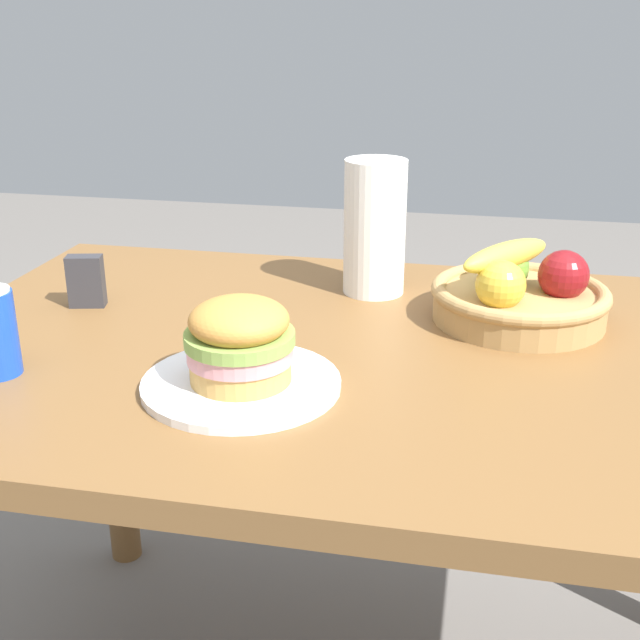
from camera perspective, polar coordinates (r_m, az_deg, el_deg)
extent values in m
cube|color=brown|center=(1.25, 3.01, -2.77)|extent=(1.40, 0.90, 0.04)
cylinder|color=brown|center=(1.91, -14.23, -7.05)|extent=(0.07, 0.07, 0.71)
cylinder|color=white|center=(1.12, -5.53, -4.46)|extent=(0.27, 0.27, 0.01)
cylinder|color=tan|center=(1.11, -5.57, -3.48)|extent=(0.14, 0.14, 0.03)
cylinder|color=pink|center=(1.10, -5.61, -2.24)|extent=(0.14, 0.14, 0.02)
cylinder|color=#84A84C|center=(1.09, -5.65, -1.28)|extent=(0.15, 0.15, 0.02)
ellipsoid|color=gold|center=(1.08, -5.70, -0.03)|extent=(0.13, 0.13, 0.06)
cylinder|color=tan|center=(1.38, 13.73, 0.95)|extent=(0.28, 0.28, 0.05)
torus|color=tan|center=(1.37, 13.82, 1.93)|extent=(0.29, 0.29, 0.02)
sphere|color=maroon|center=(1.38, 16.68, 3.02)|extent=(0.08, 0.08, 0.08)
sphere|color=#6BAD38|center=(1.39, 12.79, 3.60)|extent=(0.08, 0.08, 0.08)
sphere|color=gold|center=(1.31, 12.53, 2.41)|extent=(0.08, 0.08, 0.08)
ellipsoid|color=yellow|center=(1.35, 12.89, 4.43)|extent=(0.17, 0.19, 0.05)
cylinder|color=white|center=(1.45, 3.85, 6.48)|extent=(0.11, 0.11, 0.24)
cube|color=#333338|center=(1.46, -16.06, 2.63)|extent=(0.07, 0.04, 0.09)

